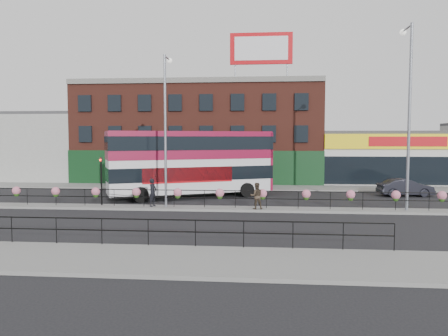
# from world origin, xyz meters

# --- Properties ---
(ground) EXTENTS (120.00, 120.00, 0.00)m
(ground) POSITION_xyz_m (0.00, 0.00, 0.00)
(ground) COLOR black
(ground) RESTS_ON ground
(south_pavement) EXTENTS (60.00, 4.00, 0.15)m
(south_pavement) POSITION_xyz_m (0.00, -12.00, 0.07)
(south_pavement) COLOR gray
(south_pavement) RESTS_ON ground
(north_pavement) EXTENTS (60.00, 4.00, 0.15)m
(north_pavement) POSITION_xyz_m (0.00, 12.00, 0.07)
(north_pavement) COLOR gray
(north_pavement) RESTS_ON ground
(median) EXTENTS (60.00, 1.60, 0.15)m
(median) POSITION_xyz_m (0.00, 0.00, 0.07)
(median) COLOR gray
(median) RESTS_ON ground
(yellow_line_inner) EXTENTS (60.00, 0.10, 0.01)m
(yellow_line_inner) POSITION_xyz_m (0.00, -9.70, 0.01)
(yellow_line_inner) COLOR gold
(yellow_line_inner) RESTS_ON ground
(yellow_line_outer) EXTENTS (60.00, 0.10, 0.01)m
(yellow_line_outer) POSITION_xyz_m (0.00, -9.88, 0.01)
(yellow_line_outer) COLOR gold
(yellow_line_outer) RESTS_ON ground
(brick_building) EXTENTS (25.00, 12.21, 10.30)m
(brick_building) POSITION_xyz_m (-4.00, 19.96, 5.13)
(brick_building) COLOR brown
(brick_building) RESTS_ON ground
(supermarket) EXTENTS (15.00, 12.25, 5.30)m
(supermarket) POSITION_xyz_m (16.00, 19.90, 2.65)
(supermarket) COLOR silver
(supermarket) RESTS_ON ground
(warehouse_west) EXTENTS (15.50, 12.00, 7.30)m
(warehouse_west) POSITION_xyz_m (-24.25, 20.00, 3.65)
(warehouse_west) COLOR #999A95
(warehouse_west) RESTS_ON ground
(billboard) EXTENTS (6.00, 0.29, 4.40)m
(billboard) POSITION_xyz_m (2.50, 14.99, 13.18)
(billboard) COLOR #B50A10
(billboard) RESTS_ON brick_building
(median_railing) EXTENTS (30.04, 0.56, 1.23)m
(median_railing) POSITION_xyz_m (-0.00, 0.00, 1.05)
(median_railing) COLOR black
(median_railing) RESTS_ON median
(south_railing) EXTENTS (20.04, 0.05, 1.12)m
(south_railing) POSITION_xyz_m (-2.00, -10.10, 0.96)
(south_railing) COLOR black
(south_railing) RESTS_ON south_pavement
(double_decker_bus) EXTENTS (12.75, 8.03, 5.14)m
(double_decker_bus) POSITION_xyz_m (-2.78, 5.63, 3.16)
(double_decker_bus) COLOR silver
(double_decker_bus) RESTS_ON ground
(car) EXTENTS (2.42, 4.55, 1.39)m
(car) POSITION_xyz_m (14.03, 7.86, 0.70)
(car) COLOR black
(car) RESTS_ON ground
(pedestrian_a) EXTENTS (0.95, 0.87, 1.83)m
(pedestrian_a) POSITION_xyz_m (-4.42, 0.08, 1.07)
(pedestrian_a) COLOR black
(pedestrian_a) RESTS_ON median
(pedestrian_b) EXTENTS (1.03, 0.91, 1.67)m
(pedestrian_b) POSITION_xyz_m (2.36, -0.40, 0.99)
(pedestrian_b) COLOR #3F3326
(pedestrian_b) RESTS_ON median
(lamp_column_west) EXTENTS (0.35, 1.73, 9.84)m
(lamp_column_west) POSITION_xyz_m (-3.54, 0.29, 5.98)
(lamp_column_west) COLOR gray
(lamp_column_west) RESTS_ON median
(lamp_column_east) EXTENTS (0.41, 2.01, 11.48)m
(lamp_column_east) POSITION_xyz_m (11.69, 0.38, 6.95)
(lamp_column_east) COLOR gray
(lamp_column_east) RESTS_ON median
(traffic_light_median) EXTENTS (0.15, 0.28, 3.65)m
(traffic_light_median) POSITION_xyz_m (-8.00, 0.39, 2.47)
(traffic_light_median) COLOR black
(traffic_light_median) RESTS_ON median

